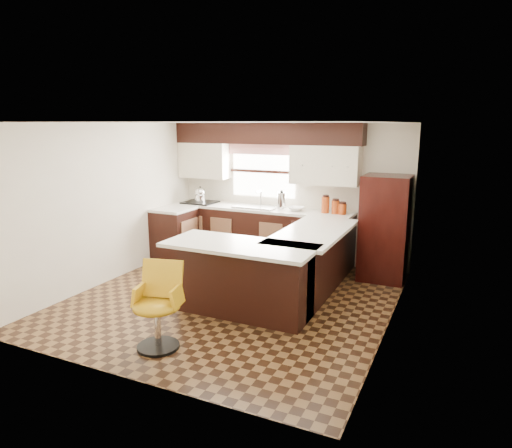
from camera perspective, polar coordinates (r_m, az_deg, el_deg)
The scene contains 30 objects.
floor at distance 6.42m, azimuth -3.01°, elevation -9.38°, with size 4.40×4.40×0.00m, color #49301A.
ceiling at distance 5.96m, azimuth -3.28°, elevation 12.57°, with size 4.40×4.40×0.00m, color silver.
wall_back at distance 8.06m, azimuth 4.24°, elevation 3.95°, with size 4.40×4.40×0.00m, color beige.
wall_front at distance 4.32m, azimuth -17.00°, elevation -4.06°, with size 4.40×4.40×0.00m, color beige.
wall_left at distance 7.29m, azimuth -17.89°, elevation 2.48°, with size 4.40×4.40×0.00m, color beige.
wall_right at distance 5.44m, azimuth 16.82°, elevation -0.69°, with size 4.40×4.40×0.00m, color beige.
base_cab_back at distance 8.10m, azimuth 0.42°, elevation -1.38°, with size 3.30×0.60×0.90m, color black.
base_cab_left at distance 8.20m, azimuth -10.10°, elevation -1.39°, with size 0.60×0.70×0.90m, color black.
counter_back at distance 8.00m, azimuth 0.42°, elevation 1.91°, with size 3.30×0.60×0.04m, color silver.
counter_left at distance 8.11m, azimuth -10.23°, elevation 1.85°, with size 0.60×0.70×0.04m, color silver.
soffit at distance 7.96m, azimuth 1.15°, elevation 11.26°, with size 3.40×0.35×0.36m, color black.
upper_cab_left at distance 8.55m, azimuth -6.44°, elevation 7.91°, with size 0.94×0.35×0.64m, color beige.
upper_cab_right at distance 7.62m, azimuth 8.66°, elevation 7.30°, with size 1.14×0.35×0.64m, color beige.
window_pane at distance 8.18m, azimuth 0.93°, elevation 6.59°, with size 1.20×0.02×0.90m, color white.
valance at distance 8.11m, azimuth 0.82°, elevation 9.30°, with size 1.30×0.06×0.18m, color #D19B93.
sink at distance 7.99m, azimuth 0.04°, elevation 2.18°, with size 0.75×0.45×0.03m, color #B2B2B7.
dishwasher at distance 7.49m, azimuth 6.49°, elevation -2.76°, with size 0.58×0.03×0.78m, color black.
cooktop at distance 8.53m, azimuth -6.99°, elevation 2.72°, with size 0.58×0.50×0.03m, color black.
peninsula_long at distance 6.48m, azimuth 6.65°, elevation -5.02°, with size 0.60×1.95×0.90m, color black.
peninsula_return at distance 5.81m, azimuth -1.39°, elevation -7.02°, with size 1.65×0.60×0.90m, color black.
counter_pen_long at distance 6.34m, azimuth 7.18°, elevation -0.99°, with size 0.84×1.95×0.04m, color silver.
counter_pen_return at distance 5.60m, azimuth -2.00°, elevation -2.70°, with size 1.89×0.84×0.04m, color silver.
refrigerator at distance 7.29m, azimuth 15.82°, elevation -0.49°, with size 0.70×0.67×1.63m, color black.
bar_chair at distance 5.06m, azimuth -12.33°, elevation -10.13°, with size 0.50×0.50×0.94m, color gold, non-canonical shape.
kettle at distance 8.51m, azimuth -6.98°, elevation 3.75°, with size 0.21×0.21×0.28m, color silver, non-canonical shape.
percolator at distance 7.81m, azimuth 3.20°, elevation 2.90°, with size 0.14×0.14×0.30m, color silver.
mixing_bowl at distance 7.74m, azimuth 5.03°, elevation 1.91°, with size 0.26×0.26×0.06m, color white.
canister_large at distance 7.58m, azimuth 8.67°, elevation 2.38°, with size 0.13×0.13×0.27m, color #A03910.
canister_med at distance 7.54m, azimuth 9.90°, elevation 2.08°, with size 0.13×0.13×0.21m, color #A03910.
canister_small at distance 7.52m, azimuth 10.73°, elevation 1.86°, with size 0.14×0.14×0.17m, color #A03910.
Camera 1 is at (2.81, -5.26, 2.39)m, focal length 32.00 mm.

